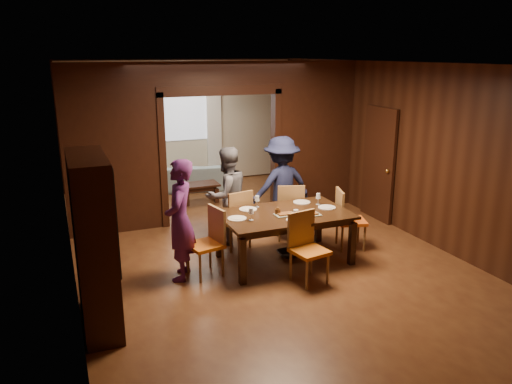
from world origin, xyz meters
name	(u,v)px	position (x,y,z in m)	size (l,w,h in m)	color
floor	(254,247)	(0.00, 0.00, 0.00)	(9.00, 9.00, 0.00)	#532A17
ceiling	(254,63)	(0.00, 0.00, 2.90)	(5.50, 9.00, 0.02)	silver
room_walls	(216,137)	(0.00, 1.89, 1.51)	(5.52, 9.01, 2.90)	black
person_purple	(180,220)	(-1.35, -0.65, 0.85)	(0.62, 0.41, 1.69)	#55205D
person_grey	(227,196)	(-0.32, 0.39, 0.80)	(0.78, 0.61, 1.60)	#5D5D65
person_navy	(281,186)	(0.68, 0.44, 0.85)	(1.10, 0.63, 1.70)	#161B38
sofa	(190,177)	(-0.03, 3.85, 0.28)	(1.95, 0.76, 0.57)	#829EAB
serving_bowl	(289,207)	(0.36, -0.55, 0.80)	(0.34, 0.34, 0.08)	black
dining_table	(284,237)	(0.23, -0.66, 0.38)	(1.89, 1.18, 0.76)	black
coffee_table	(199,193)	(-0.11, 2.78, 0.20)	(0.80, 0.50, 0.40)	black
chair_left	(205,243)	(-1.02, -0.70, 0.48)	(0.44, 0.44, 0.97)	orange
chair_right	(351,219)	(1.44, -0.59, 0.48)	(0.44, 0.44, 0.97)	orange
chair_far_l	(234,218)	(-0.28, 0.14, 0.48)	(0.44, 0.44, 0.97)	orange
chair_far_r	(289,210)	(0.72, 0.18, 0.48)	(0.44, 0.44, 0.97)	#C35912
chair_near	(310,249)	(0.23, -1.46, 0.48)	(0.44, 0.44, 0.97)	#CB6613
hutch	(94,243)	(-2.53, -1.50, 1.00)	(0.40, 1.20, 2.00)	black
door_right	(379,164)	(2.70, 0.50, 1.05)	(0.06, 0.90, 2.10)	black
window_far	(182,112)	(0.00, 4.44, 1.70)	(1.20, 0.03, 1.30)	silver
curtain_left	(152,134)	(-0.75, 4.40, 1.25)	(0.35, 0.06, 2.40)	white
curtain_right	(214,130)	(0.75, 4.40, 1.25)	(0.35, 0.06, 2.40)	white
plate_left	(237,218)	(-0.52, -0.65, 0.77)	(0.27, 0.27, 0.01)	silver
plate_far_l	(248,209)	(-0.22, -0.31, 0.77)	(0.27, 0.27, 0.01)	white
plate_far_r	(302,202)	(0.70, -0.29, 0.77)	(0.27, 0.27, 0.01)	silver
plate_right	(327,207)	(0.93, -0.68, 0.77)	(0.27, 0.27, 0.01)	silver
plate_near	(296,220)	(0.23, -1.03, 0.77)	(0.27, 0.27, 0.01)	silver
platter_a	(285,214)	(0.18, -0.77, 0.78)	(0.30, 0.20, 0.04)	slate
platter_b	(310,214)	(0.52, -0.91, 0.78)	(0.30, 0.20, 0.04)	gray
wineglass_left	(251,214)	(-0.36, -0.79, 0.85)	(0.08, 0.08, 0.18)	silver
wineglass_far	(257,201)	(-0.04, -0.24, 0.85)	(0.08, 0.08, 0.18)	silver
wineglass_right	(318,199)	(0.89, -0.48, 0.85)	(0.08, 0.08, 0.18)	white
tumbler	(296,214)	(0.25, -0.98, 0.83)	(0.07, 0.07, 0.14)	silver
condiment_jar	(278,211)	(0.09, -0.70, 0.82)	(0.08, 0.08, 0.11)	#462810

